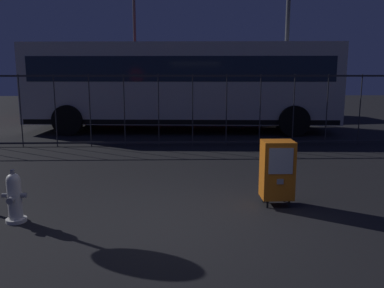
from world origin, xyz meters
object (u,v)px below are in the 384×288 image
at_px(fire_hydrant, 14,198).
at_px(bus_far, 168,79).
at_px(street_light_near_left, 134,18).
at_px(newspaper_box_primary, 277,170).
at_px(street_light_near_right, 288,14).
at_px(bus_near, 182,82).

bearing_deg(fire_hydrant, bus_far, 82.69).
distance_m(fire_hydrant, street_light_near_left, 15.47).
bearing_deg(newspaper_box_primary, street_light_near_right, 74.62).
relative_size(bus_near, street_light_near_right, 1.56).
bearing_deg(street_light_near_right, bus_near, 175.64).
relative_size(fire_hydrant, street_light_near_right, 0.11).
xyz_separation_m(fire_hydrant, newspaper_box_primary, (3.79, 0.60, 0.22)).
xyz_separation_m(newspaper_box_primary, street_light_near_left, (-3.65, 14.27, 4.04)).
bearing_deg(bus_far, newspaper_box_primary, -89.42).
bearing_deg(bus_far, street_light_near_left, 135.59).
relative_size(bus_near, street_light_near_left, 1.32).
distance_m(bus_near, bus_far, 4.98).
bearing_deg(street_light_near_right, street_light_near_left, 132.33).
bearing_deg(bus_far, fire_hydrant, -105.58).
bearing_deg(fire_hydrant, street_light_near_right, 54.90).
relative_size(fire_hydrant, street_light_near_left, 0.09).
distance_m(newspaper_box_primary, street_light_near_left, 15.27).
distance_m(bus_far, street_light_near_right, 7.06).
height_order(bus_far, street_light_near_left, street_light_near_left).
distance_m(bus_near, street_light_near_left, 7.13).
distance_m(newspaper_box_primary, bus_near, 8.35).
height_order(newspaper_box_primary, bus_far, bus_far).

